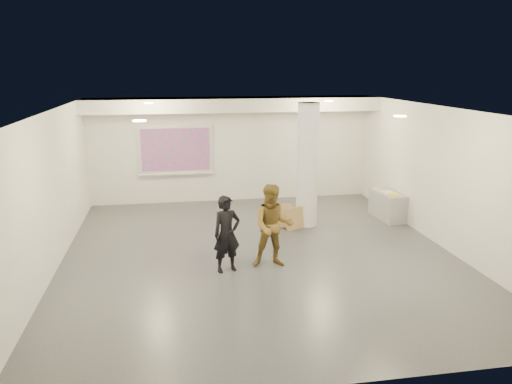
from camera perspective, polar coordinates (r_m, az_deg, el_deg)
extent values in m
cube|color=#35383D|center=(10.49, 0.37, -7.16)|extent=(8.00, 9.00, 0.01)
cube|color=white|center=(9.81, 0.40, 9.39)|extent=(8.00, 9.00, 0.01)
cube|color=silver|center=(14.41, -2.78, 4.89)|extent=(8.00, 0.01, 3.00)
cube|color=silver|center=(5.88, 8.24, -9.16)|extent=(8.00, 0.01, 3.00)
cube|color=silver|center=(10.15, -22.43, -0.11)|extent=(0.01, 9.00, 3.00)
cube|color=silver|center=(11.43, 20.54, 1.56)|extent=(0.01, 9.00, 3.00)
cube|color=silver|center=(13.72, -2.56, 9.98)|extent=(8.00, 1.10, 0.36)
cylinder|color=#FCE294|center=(12.16, -12.17, 9.90)|extent=(0.22, 0.22, 0.02)
cylinder|color=#FCE294|center=(12.77, 8.29, 10.26)|extent=(0.22, 0.22, 0.02)
cylinder|color=#FCE294|center=(8.18, -13.17, 7.94)|extent=(0.22, 0.22, 0.02)
cylinder|color=#FCE294|center=(9.06, 16.13, 8.33)|extent=(0.22, 0.22, 0.02)
cylinder|color=silver|center=(12.09, 5.90, 3.04)|extent=(0.52, 0.52, 3.00)
cube|color=silver|center=(14.26, -9.17, 4.83)|extent=(2.10, 0.06, 1.40)
cube|color=#0053B0|center=(14.22, -9.17, 4.80)|extent=(1.90, 0.01, 1.20)
cube|color=silver|center=(14.33, -9.06, 2.03)|extent=(2.10, 0.08, 0.04)
cube|color=gray|center=(13.28, 14.82, -1.46)|extent=(0.58, 1.23, 0.70)
cube|color=white|center=(13.14, 14.91, -0.02)|extent=(0.25, 0.31, 0.02)
cube|color=yellow|center=(12.94, 15.42, -0.25)|extent=(0.21, 0.29, 0.03)
cube|color=#9C7D4A|center=(12.02, 4.50, -3.02)|extent=(0.49, 0.29, 0.55)
cube|color=#9C7D4A|center=(12.16, 2.86, -2.74)|extent=(0.56, 0.30, 0.57)
imported|color=black|center=(9.46, -3.36, -4.82)|extent=(0.62, 0.49, 1.48)
imported|color=olive|center=(9.66, 1.97, -3.90)|extent=(0.87, 0.72, 1.64)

